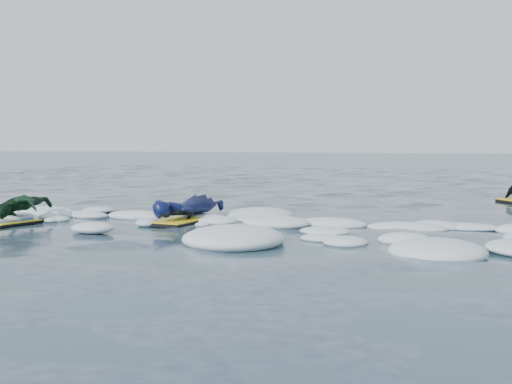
{
  "coord_description": "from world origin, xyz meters",
  "views": [
    {
      "loc": [
        2.91,
        -7.71,
        1.25
      ],
      "look_at": [
        -0.19,
        1.6,
        0.47
      ],
      "focal_mm": 45.0,
      "sensor_mm": 36.0,
      "label": 1
    }
  ],
  "objects": [
    {
      "name": "ground",
      "position": [
        0.0,
        0.0,
        0.0
      ],
      "size": [
        120.0,
        120.0,
        0.0
      ],
      "primitive_type": "plane",
      "color": "#1A363E",
      "rests_on": "ground"
    },
    {
      "name": "foam_band",
      "position": [
        0.0,
        1.03,
        0.0
      ],
      "size": [
        12.0,
        3.1,
        0.3
      ],
      "primitive_type": null,
      "color": "silver",
      "rests_on": "ground"
    },
    {
      "name": "prone_woman_unit",
      "position": [
        -1.17,
        1.22,
        0.2
      ],
      "size": [
        0.82,
        1.61,
        0.4
      ],
      "rotation": [
        0.0,
        0.0,
        1.46
      ],
      "color": "black",
      "rests_on": "ground"
    },
    {
      "name": "prone_child_unit",
      "position": [
        -3.49,
        0.33,
        0.22
      ],
      "size": [
        0.61,
        1.18,
        0.43
      ],
      "rotation": [
        0.0,
        0.0,
        1.33
      ],
      "color": "black",
      "rests_on": "ground"
    }
  ]
}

